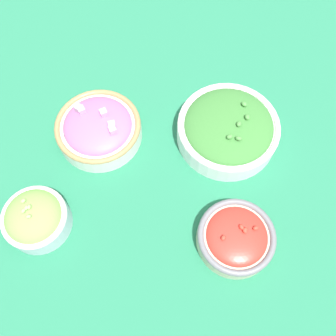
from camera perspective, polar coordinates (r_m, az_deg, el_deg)
name	(u,v)px	position (r m, az deg, el deg)	size (l,w,h in m)	color
ground_plane	(168,174)	(0.77, 0.00, -0.94)	(3.00, 3.00, 0.00)	#23704C
bowl_broccoli	(228,128)	(0.78, 9.13, 5.97)	(0.21, 0.21, 0.08)	white
bowl_red_onion	(98,128)	(0.79, -10.55, 5.99)	(0.18, 0.18, 0.07)	silver
bowl_lettuce	(35,218)	(0.74, -19.54, -7.24)	(0.12, 0.12, 0.08)	#B2C1CC
bowl_cherry_tomatoes	(236,237)	(0.71, 10.32, -10.36)	(0.14, 0.14, 0.05)	beige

